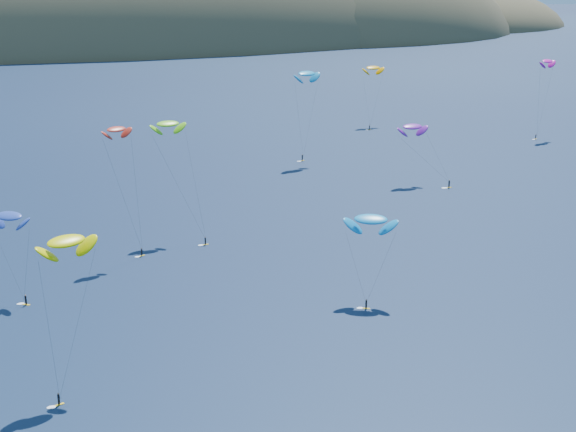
{
  "coord_description": "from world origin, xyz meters",
  "views": [
    {
      "loc": [
        -39.71,
        -66.89,
        59.46
      ],
      "look_at": [
        7.02,
        80.0,
        9.0
      ],
      "focal_mm": 50.0,
      "sensor_mm": 36.0,
      "label": 1
    }
  ],
  "objects": [
    {
      "name": "kitesurfer_9",
      "position": [
        -24.6,
        94.39,
        25.9
      ],
      "size": [
        7.21,
        7.33,
        27.77
      ],
      "rotation": [
        0.0,
        0.0,
        0.39
      ],
      "color": "yellow",
      "rests_on": "ground"
    },
    {
      "name": "kitesurfer_10",
      "position": [
        -46.11,
        78.25,
        14.78
      ],
      "size": [
        8.84,
        10.91,
        17.09
      ],
      "rotation": [
        0.0,
        0.0,
        -0.61
      ],
      "color": "yellow",
      "rests_on": "ground"
    },
    {
      "name": "kitesurfer_4",
      "position": [
        37.82,
        158.59,
        25.81
      ],
      "size": [
        10.13,
        7.4,
        28.43
      ],
      "rotation": [
        0.0,
        0.0,
        0.38
      ],
      "color": "yellow",
      "rests_on": "ground"
    },
    {
      "name": "kitesurfer_3",
      "position": [
        -12.58,
        104.56,
        24.33
      ],
      "size": [
        9.66,
        14.38,
        26.52
      ],
      "rotation": [
        0.0,
        0.0,
        0.11
      ],
      "color": "yellow",
      "rests_on": "ground"
    },
    {
      "name": "island",
      "position": [
        39.4,
        562.36,
        -10.74
      ],
      "size": [
        730.0,
        300.0,
        210.0
      ],
      "color": "#3D3526",
      "rests_on": "ground"
    },
    {
      "name": "kitesurfer_5",
      "position": [
        15.51,
        57.89,
        14.43
      ],
      "size": [
        10.12,
        10.28,
        17.01
      ],
      "rotation": [
        0.0,
        0.0,
        -0.44
      ],
      "color": "yellow",
      "rests_on": "ground"
    },
    {
      "name": "kitesurfer_11",
      "position": [
        78.55,
        202.85,
        20.2
      ],
      "size": [
        10.73,
        14.01,
        22.59
      ],
      "rotation": [
        0.0,
        0.0,
        0.1
      ],
      "color": "yellow",
      "rests_on": "ground"
    },
    {
      "name": "kitesurfer_6",
      "position": [
        56.95,
        125.91,
        15.11
      ],
      "size": [
        12.12,
        12.05,
        17.59
      ],
      "rotation": [
        0.0,
        0.0,
        0.04
      ],
      "color": "yellow",
      "rests_on": "ground"
    },
    {
      "name": "kitesurfer_2",
      "position": [
        -37.36,
        43.2,
        21.12
      ],
      "size": [
        9.35,
        11.46,
        23.53
      ],
      "rotation": [
        0.0,
        0.0,
        0.36
      ],
      "color": "yellow",
      "rests_on": "ground"
    },
    {
      "name": "kitesurfer_8",
      "position": [
        126.31,
        166.38,
        25.13
      ],
      "size": [
        10.81,
        9.41,
        27.35
      ],
      "rotation": [
        0.0,
        0.0,
        0.38
      ],
      "color": "yellow",
      "rests_on": "ground"
    }
  ]
}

